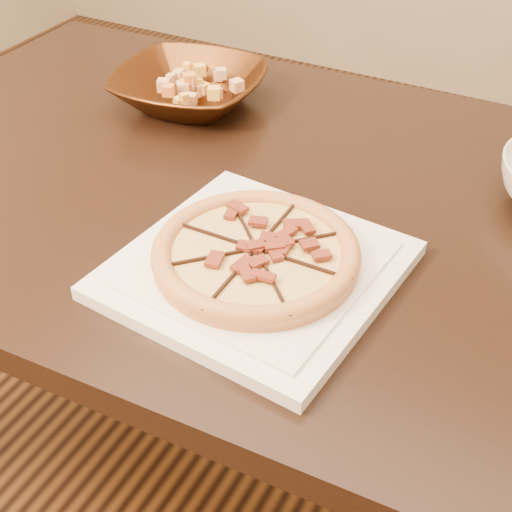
% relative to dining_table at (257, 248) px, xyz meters
% --- Properties ---
extents(floor, '(4.00, 4.00, 0.02)m').
position_rel_dining_table_xyz_m(floor, '(-0.14, 0.05, -0.65)').
color(floor, '#583317').
rests_on(floor, ground).
extents(dining_table, '(1.30, 0.86, 0.75)m').
position_rel_dining_table_xyz_m(dining_table, '(0.00, 0.00, 0.00)').
color(dining_table, black).
rests_on(dining_table, floor).
extents(plate, '(0.33, 0.33, 0.02)m').
position_rel_dining_table_xyz_m(plate, '(0.09, -0.18, 0.12)').
color(plate, white).
rests_on(plate, dining_table).
extents(pizza, '(0.24, 0.24, 0.03)m').
position_rel_dining_table_xyz_m(pizza, '(0.09, -0.18, 0.15)').
color(pizza, '#DD7C50').
rests_on(pizza, plate).
extents(bronze_bowl, '(0.27, 0.27, 0.06)m').
position_rel_dining_table_xyz_m(bronze_bowl, '(-0.22, 0.17, 0.14)').
color(bronze_bowl, '#4F2A11').
rests_on(bronze_bowl, dining_table).
extents(mixed_dish, '(0.12, 0.12, 0.03)m').
position_rel_dining_table_xyz_m(mixed_dish, '(-0.22, 0.17, 0.19)').
color(mixed_dish, '#E4AA7F').
rests_on(mixed_dish, bronze_bowl).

